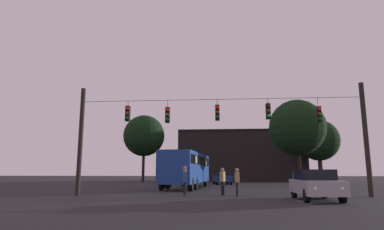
{
  "coord_description": "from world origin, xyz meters",
  "views": [
    {
      "loc": [
        -0.03,
        -5.99,
        1.41
      ],
      "look_at": [
        -1.7,
        14.82,
        5.08
      ],
      "focal_mm": 30.27,
      "sensor_mm": 36.0,
      "label": 1
    }
  ],
  "objects": [
    {
      "name": "car_far_left",
      "position": [
        0.41,
        31.38,
        0.8
      ],
      "size": [
        2.23,
        4.47,
        1.52
      ],
      "color": "navy",
      "rests_on": "ground"
    },
    {
      "name": "pedestrian_crossing_left",
      "position": [
        -2.1,
        14.25,
        0.88
      ],
      "size": [
        0.3,
        0.4,
        1.56
      ],
      "color": "black",
      "rests_on": "ground"
    },
    {
      "name": "tree_left_silhouette",
      "position": [
        -10.97,
        41.15,
        6.69
      ],
      "size": [
        6.09,
        6.09,
        9.75
      ],
      "color": "black",
      "rests_on": "ground"
    },
    {
      "name": "pedestrian_trailing",
      "position": [
        0.22,
        14.42,
        0.93
      ],
      "size": [
        0.35,
        0.42,
        1.65
      ],
      "color": "black",
      "rests_on": "ground"
    },
    {
      "name": "corner_building",
      "position": [
        3.42,
        45.99,
        3.79
      ],
      "size": [
        18.59,
        9.81,
        7.58
      ],
      "color": "black",
      "rests_on": "ground"
    },
    {
      "name": "city_bus",
      "position": [
        -2.77,
        22.69,
        1.87
      ],
      "size": [
        3.51,
        11.18,
        3.0
      ],
      "color": "navy",
      "rests_on": "ground"
    },
    {
      "name": "tree_behind_building",
      "position": [
        13.55,
        38.86,
        5.6
      ],
      "size": [
        5.52,
        5.52,
        8.38
      ],
      "color": "#2D2116",
      "rests_on": "ground"
    },
    {
      "name": "tree_right_far",
      "position": [
        8.44,
        28.99,
        6.07
      ],
      "size": [
        5.95,
        5.95,
        9.05
      ],
      "color": "black",
      "rests_on": "ground"
    },
    {
      "name": "pedestrian_near_bus",
      "position": [
        1.05,
        13.35,
        0.91
      ],
      "size": [
        0.28,
        0.38,
        1.62
      ],
      "color": "black",
      "rests_on": "ground"
    },
    {
      "name": "overhead_signal_span",
      "position": [
        0.02,
        13.52,
        3.88
      ],
      "size": [
        17.45,
        0.44,
        6.68
      ],
      "color": "black",
      "rests_on": "ground"
    },
    {
      "name": "car_near_right",
      "position": [
        4.85,
        11.15,
        0.8
      ],
      "size": [
        1.9,
        4.37,
        1.52
      ],
      "color": "#99999E",
      "rests_on": "ground"
    },
    {
      "name": "ground_plane",
      "position": [
        0.0,
        24.5,
        0.0
      ],
      "size": [
        168.0,
        168.0,
        0.0
      ],
      "primitive_type": "plane",
      "color": "black",
      "rests_on": "ground"
    },
    {
      "name": "pedestrian_crossing_right",
      "position": [
        5.11,
        16.73,
        0.85
      ],
      "size": [
        0.33,
        0.41,
        1.52
      ],
      "color": "black",
      "rests_on": "ground"
    },
    {
      "name": "pedestrian_crossing_center",
      "position": [
        -2.31,
        16.21,
        1.02
      ],
      "size": [
        0.27,
        0.38,
        1.79
      ],
      "color": "black",
      "rests_on": "ground"
    }
  ]
}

